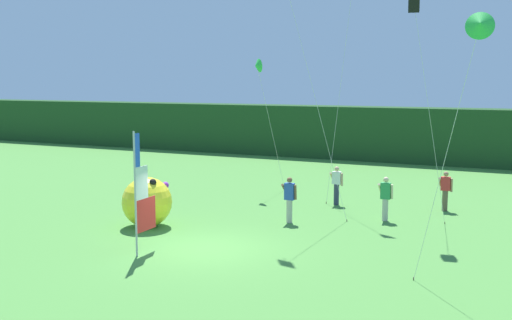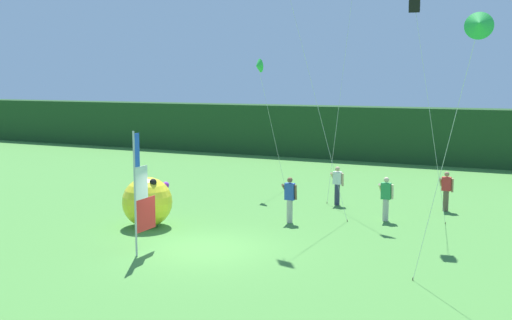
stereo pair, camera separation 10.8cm
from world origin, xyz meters
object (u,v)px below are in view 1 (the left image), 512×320
person_far_left (445,190)px  kite_green_delta_5 (480,26)px  inflatable_balloon (147,202)px  person_mid_field (337,184)px  person_near_banner (289,198)px  banner_flag (141,195)px  kite_black_box_2 (414,5)px  kite_green_delta_0 (257,66)px  person_far_right (385,197)px

person_far_left → kite_green_delta_5: 11.55m
person_far_left → inflatable_balloon: inflatable_balloon is taller
person_mid_field → person_near_banner: bearing=-99.2°
person_mid_field → banner_flag: bearing=-108.6°
person_near_banner → kite_black_box_2: (4.02, 1.53, 6.93)m
kite_green_delta_0 → person_far_left: bearing=-4.2°
person_near_banner → kite_black_box_2: kite_black_box_2 is taller
person_near_banner → kite_green_delta_5: 10.29m
person_near_banner → kite_green_delta_5: size_ratio=0.25×
inflatable_balloon → kite_green_delta_5: bearing=-13.3°
person_mid_field → person_far_right: bearing=-38.3°
kite_green_delta_0 → kite_green_delta_5: (10.51, -10.55, 0.59)m
inflatable_balloon → kite_green_delta_0: 9.37m
banner_flag → kite_green_delta_0: (-1.17, 10.79, 4.07)m
person_mid_field → kite_black_box_2: kite_black_box_2 is taller
kite_green_delta_5 → kite_green_delta_0: bearing=134.9°
banner_flag → person_far_left: banner_flag is taller
person_far_right → kite_green_delta_0: kite_green_delta_0 is taller
kite_green_delta_0 → kite_black_box_2: 8.78m
banner_flag → person_far_right: (5.70, 7.42, -0.92)m
person_near_banner → kite_black_box_2: bearing=20.8°
kite_green_delta_5 → person_near_banner: bearing=141.6°
person_mid_field → inflatable_balloon: size_ratio=0.90×
person_far_left → person_far_right: 3.27m
person_far_left → kite_green_delta_5: (1.83, -9.92, 5.62)m
person_mid_field → person_far_left: size_ratio=1.02×
person_near_banner → inflatable_balloon: size_ratio=0.93×
person_far_right → kite_green_delta_5: (3.64, -7.18, 5.59)m
person_far_left → inflatable_balloon: bearing=-142.2°
person_mid_field → kite_green_delta_0: 6.76m
person_far_right → kite_green_delta_0: bearing=153.9°
kite_black_box_2 → person_near_banner: bearing=-159.2°
banner_flag → person_mid_field: size_ratio=2.30×
person_mid_field → person_far_right: 3.23m
inflatable_balloon → kite_green_delta_5: (11.21, -2.65, 5.57)m
person_mid_field → kite_black_box_2: bearing=-33.8°
kite_black_box_2 → person_far_right: bearing=162.4°
banner_flag → person_far_right: bearing=52.5°
person_far_right → inflatable_balloon: size_ratio=0.91×
person_near_banner → kite_green_delta_0: kite_green_delta_0 is taller
person_mid_field → person_far_left: person_mid_field is taller
banner_flag → person_far_right: size_ratio=2.26×
person_far_right → person_far_left: bearing=56.6°
person_far_right → kite_green_delta_5: 9.80m
kite_green_delta_0 → kite_black_box_2: (7.74, -3.64, 1.96)m
person_near_banner → person_far_right: person_near_banner is taller
kite_green_delta_0 → person_far_right: bearing=-26.1°
person_near_banner → person_far_right: (3.15, 1.81, -0.02)m
inflatable_balloon → person_near_banner: bearing=31.7°
banner_flag → inflatable_balloon: bearing=122.9°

